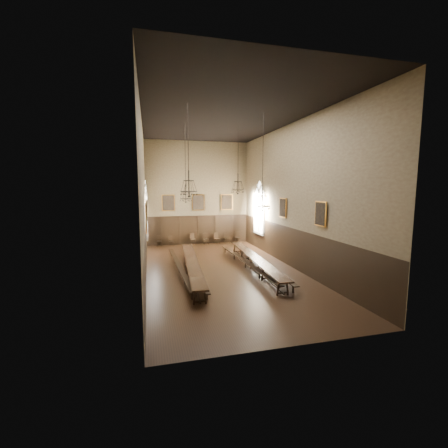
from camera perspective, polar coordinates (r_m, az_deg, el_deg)
name	(u,v)px	position (r m, az deg, el deg)	size (l,w,h in m)	color
floor	(222,271)	(18.47, -0.31, -8.91)	(9.00, 18.00, 0.02)	black
ceiling	(222,118)	(18.17, -0.33, 19.57)	(9.00, 18.00, 0.02)	black
wall_back	(198,193)	(26.59, -5.00, 5.84)	(9.00, 0.02, 9.00)	olive
wall_front	(294,207)	(9.28, 13.16, 3.21)	(9.00, 0.02, 9.00)	olive
wall_left	(144,197)	(17.24, -15.08, 4.91)	(0.02, 18.00, 9.00)	olive
wall_right	(292,196)	(19.34, 12.82, 5.20)	(0.02, 18.00, 9.00)	olive
wainscot_panelling	(222,251)	(18.16, -0.31, -5.09)	(9.00, 18.00, 2.50)	black
table_left	(192,267)	(17.80, -6.12, -8.21)	(1.43, 10.29, 0.80)	black
table_right	(254,263)	(18.80, 5.82, -7.37)	(1.28, 10.23, 0.80)	black
bench_left_outer	(179,268)	(18.21, -8.53, -8.29)	(0.57, 9.70, 0.44)	black
bench_left_inner	(198,269)	(17.90, -4.96, -8.56)	(0.88, 9.13, 0.41)	black
bench_right_inner	(245,263)	(19.04, 4.09, -7.51)	(0.61, 9.97, 0.45)	black
bench_right_outer	(263,263)	(19.16, 7.35, -7.47)	(0.73, 9.85, 0.44)	black
chair_0	(159,243)	(26.28, -12.24, -3.57)	(0.47, 0.47, 0.93)	black
chair_1	(171,243)	(26.24, -10.01, -3.58)	(0.47, 0.47, 0.86)	black
chair_3	(193,241)	(26.52, -5.98, -3.31)	(0.55, 0.55, 0.99)	black
chair_4	(206,241)	(26.67, -3.43, -3.23)	(0.43, 0.43, 0.98)	black
chair_5	(217,240)	(26.80, -1.37, -3.16)	(0.54, 0.54, 0.99)	black
chair_6	(227,240)	(27.07, 0.54, -3.10)	(0.47, 0.47, 0.91)	black
chair_7	(237,239)	(27.32, 2.57, -2.96)	(0.52, 0.52, 1.00)	black
chandelier_back_left	(186,193)	(19.70, -7.29, 5.85)	(0.76, 0.76, 4.83)	black
chandelier_back_right	(238,186)	(20.89, 2.67, 7.25)	(0.90, 0.90, 4.30)	black
chandelier_front_left	(189,186)	(14.70, -6.72, 7.27)	(0.82, 0.82, 4.29)	black
chandelier_front_right	(262,200)	(16.36, 7.30, 4.56)	(0.86, 0.86, 5.11)	black
portrait_back_0	(168,203)	(26.20, -10.57, 3.98)	(1.10, 0.12, 1.40)	gold
portrait_back_1	(198,202)	(26.49, -4.93, 4.11)	(1.10, 0.12, 1.40)	gold
portrait_back_2	(227,202)	(27.03, 0.53, 4.19)	(1.10, 0.12, 1.40)	gold
portrait_left_0	(146,210)	(18.29, -14.55, 2.53)	(0.12, 1.00, 1.30)	gold
portrait_left_1	(146,218)	(13.81, -14.64, 1.08)	(0.12, 1.00, 1.30)	gold
portrait_right_0	(283,208)	(20.22, 11.15, 3.05)	(0.12, 1.00, 1.30)	gold
portrait_right_1	(321,214)	(16.28, 17.91, 1.86)	(0.12, 1.00, 1.30)	gold
window_right	(259,208)	(24.39, 6.72, 3.11)	(0.20, 2.20, 4.60)	white
window_left	(146,210)	(22.80, -14.60, 2.65)	(0.20, 2.20, 4.60)	white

